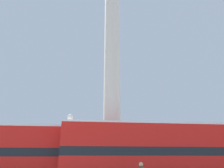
# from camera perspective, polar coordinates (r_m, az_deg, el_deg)

# --- Properties ---
(monument_column) EXTENTS (5.42, 5.42, 26.47)m
(monument_column) POSITION_cam_1_polar(r_m,az_deg,el_deg) (19.24, 0.00, -0.88)
(monument_column) COLOR beige
(monument_column) RESTS_ON ground_plane
(bus_c) EXTENTS (11.55, 3.41, 4.34)m
(bus_c) POSITION_cam_1_polar(r_m,az_deg,el_deg) (14.91, 9.23, -18.59)
(bus_c) COLOR red
(bus_c) RESTS_ON ground_plane
(street_lamp) EXTENTS (0.50, 0.50, 5.42)m
(street_lamp) POSITION_cam_1_polar(r_m,az_deg,el_deg) (16.85, -12.26, -14.98)
(street_lamp) COLOR black
(street_lamp) RESTS_ON ground_plane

